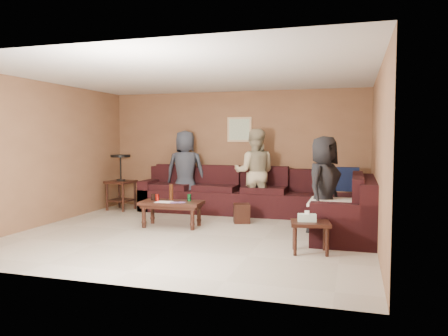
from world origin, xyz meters
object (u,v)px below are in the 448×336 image
object	(u,v)px
side_table_right	(310,225)
waste_bin	(242,213)
person_right	(324,187)
person_middle	(255,172)
sectional_sofa	(263,202)
end_table_left	(121,181)
coffee_table	(171,205)
person_left	(185,171)

from	to	relation	value
side_table_right	waste_bin	world-z (taller)	side_table_right
side_table_right	person_right	bearing A→B (deg)	83.84
person_middle	sectional_sofa	bearing A→B (deg)	115.02
end_table_left	person_middle	distance (m)	2.88
end_table_left	person_right	distance (m)	4.51
coffee_table	sectional_sofa	bearing A→B (deg)	38.63
side_table_right	person_left	distance (m)	3.95
side_table_right	person_middle	distance (m)	2.90
waste_bin	person_middle	bearing A→B (deg)	85.87
sectional_sofa	end_table_left	bearing A→B (deg)	175.87
sectional_sofa	person_left	xyz separation A→B (m)	(-1.78, 0.55, 0.51)
sectional_sofa	coffee_table	world-z (taller)	sectional_sofa
end_table_left	person_left	world-z (taller)	person_left
coffee_table	waste_bin	size ratio (longest dim) A/B	3.18
sectional_sofa	person_left	world-z (taller)	person_left
coffee_table	end_table_left	distance (m)	2.20
side_table_right	end_table_left	bearing A→B (deg)	150.38
coffee_table	person_middle	distance (m)	1.92
person_left	person_middle	bearing A→B (deg)	164.04
coffee_table	side_table_right	size ratio (longest dim) A/B	1.90
sectional_sofa	person_middle	xyz separation A→B (m)	(-0.25, 0.38, 0.52)
side_table_right	person_left	world-z (taller)	person_left
coffee_table	person_left	bearing A→B (deg)	103.58
sectional_sofa	person_middle	size ratio (longest dim) A/B	2.74
side_table_right	coffee_table	bearing A→B (deg)	156.72
sectional_sofa	person_left	bearing A→B (deg)	162.79
end_table_left	waste_bin	size ratio (longest dim) A/B	3.43
end_table_left	waste_bin	xyz separation A→B (m)	(2.81, -0.64, -0.44)
person_left	person_right	bearing A→B (deg)	140.00
end_table_left	sectional_sofa	bearing A→B (deg)	-4.13
person_left	person_right	distance (m)	3.42
end_table_left	coffee_table	bearing A→B (deg)	-37.35
coffee_table	side_table_right	xyz separation A→B (m)	(2.45, -1.05, -0.01)
person_right	person_left	bearing A→B (deg)	80.17
sectional_sofa	person_right	xyz separation A→B (m)	(1.18, -1.17, 0.45)
person_left	person_right	xyz separation A→B (m)	(2.95, -1.72, -0.06)
person_middle	person_right	bearing A→B (deg)	124.47
end_table_left	person_left	distance (m)	1.40
side_table_right	person_middle	bearing A→B (deg)	117.48
side_table_right	person_middle	xyz separation A→B (m)	(-1.32, 2.54, 0.48)
end_table_left	person_right	world-z (taller)	person_right
sectional_sofa	end_table_left	distance (m)	3.13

